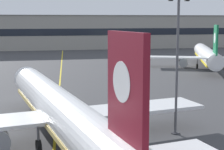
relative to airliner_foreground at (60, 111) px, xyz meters
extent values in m
cube|color=yellow|center=(0.90, 20.65, -3.37)|extent=(13.83, 179.51, 0.01)
cylinder|color=white|center=(-0.03, 0.14, 0.13)|extent=(10.41, 36.08, 3.80)
cone|color=white|center=(-3.61, 19.11, 0.13)|extent=(4.03, 3.22, 3.61)
cube|color=#DBBC66|center=(-0.03, 0.14, -0.91)|extent=(9.80, 33.24, 0.44)
cube|color=black|center=(-3.26, 17.24, 0.80)|extent=(3.00, 1.61, 0.60)
cube|color=white|center=(-0.14, 0.73, -0.72)|extent=(32.33, 10.65, 0.36)
cylinder|color=gray|center=(6.14, 0.90, -1.94)|extent=(2.93, 3.96, 2.30)
cylinder|color=black|center=(5.80, 2.72, -1.94)|extent=(1.95, 0.54, 1.95)
cube|color=maroon|center=(2.90, -15.38, 4.68)|extent=(1.28, 4.79, 7.20)
cylinder|color=white|center=(2.85, -15.09, 5.40)|extent=(0.88, 2.44, 2.40)
cylinder|color=#4C4C51|center=(-2.72, 14.39, -1.89)|extent=(0.24, 0.24, 1.60)
cylinder|color=black|center=(-2.72, 14.39, -2.92)|extent=(0.56, 0.96, 0.90)
cylinder|color=#4C4C51|center=(-2.21, -2.30, -1.59)|extent=(0.24, 0.24, 1.60)
cylinder|color=black|center=(-2.21, -2.30, -2.72)|extent=(0.63, 1.35, 1.30)
cylinder|color=#4C4C51|center=(2.90, -1.34, -1.59)|extent=(0.24, 0.24, 1.60)
cylinder|color=black|center=(2.90, -1.34, -2.72)|extent=(0.63, 1.35, 1.30)
cylinder|color=white|center=(40.41, 50.12, 0.01)|extent=(15.40, 33.88, 3.67)
cone|color=white|center=(46.82, 67.61, 0.01)|extent=(4.13, 3.55, 3.48)
cone|color=white|center=(33.97, 32.55, 0.39)|extent=(3.51, 3.48, 2.75)
cube|color=gold|center=(40.41, 50.12, -1.00)|extent=(14.37, 31.24, 0.42)
cube|color=black|center=(46.19, 65.89, 0.65)|extent=(2.95, 1.94, 0.58)
cube|color=white|center=(40.61, 50.67, -0.82)|extent=(30.59, 14.98, 0.35)
cylinder|color=gray|center=(34.66, 51.82, -1.99)|extent=(3.28, 4.03, 2.22)
cylinder|color=black|center=(35.27, 53.50, -1.99)|extent=(1.83, 0.81, 1.89)
cube|color=#147042|center=(35.16, 35.81, 4.40)|extent=(1.96, 4.48, 6.95)
cylinder|color=white|center=(35.26, 36.08, 5.09)|extent=(1.20, 2.32, 2.32)
cube|color=white|center=(34.96, 35.27, 0.83)|extent=(10.90, 6.19, 0.23)
cylinder|color=#4C4C51|center=(45.23, 63.26, -1.95)|extent=(0.23, 0.23, 1.54)
cylinder|color=black|center=(45.23, 63.26, -2.94)|extent=(0.66, 0.95, 0.87)
cylinder|color=#4C4C51|center=(37.39, 49.18, -1.66)|extent=(0.23, 0.23, 1.54)
cylinder|color=black|center=(37.39, 49.18, -2.74)|extent=(0.79, 1.31, 1.25)
cylinder|color=#4C4C51|center=(42.10, 47.45, -1.66)|extent=(0.23, 0.23, 1.54)
cylinder|color=black|center=(42.10, 47.45, -2.74)|extent=(0.79, 1.31, 1.25)
cylinder|color=#515156|center=(12.42, 0.73, 3.98)|extent=(0.28, 0.28, 14.69)
cylinder|color=#333338|center=(12.42, 0.73, -3.32)|extent=(0.90, 0.90, 0.10)
cube|color=black|center=(11.52, 0.73, 10.97)|extent=(0.44, 0.36, 0.28)
cube|color=black|center=(13.32, 0.73, 10.97)|extent=(0.44, 0.36, 0.28)
cube|color=#9E998E|center=(7.50, 118.09, 3.55)|extent=(157.96, 12.00, 13.83)
cube|color=black|center=(7.50, 112.04, 3.95)|extent=(151.64, 0.12, 2.80)
cube|color=slate|center=(7.50, 118.09, 10.66)|extent=(158.36, 12.40, 0.40)
camera|label=1|loc=(-1.97, -34.94, 8.94)|focal=57.69mm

